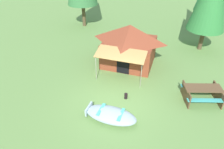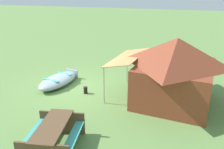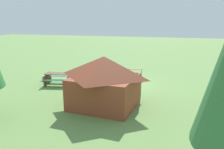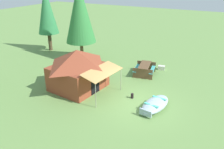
# 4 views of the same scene
# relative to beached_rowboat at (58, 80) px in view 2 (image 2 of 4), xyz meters

# --- Properties ---
(ground_plane) EXTENTS (80.00, 80.00, 0.00)m
(ground_plane) POSITION_rel_beached_rowboat_xyz_m (0.01, 1.15, -0.24)
(ground_plane) COLOR #668D48
(beached_rowboat) EXTENTS (2.51, 1.42, 0.46)m
(beached_rowboat) POSITION_rel_beached_rowboat_xyz_m (0.00, 0.00, 0.00)
(beached_rowboat) COLOR #9BAEBD
(beached_rowboat) RESTS_ON ground_plane
(canvas_cabin_tent) EXTENTS (3.60, 4.30, 2.58)m
(canvas_cabin_tent) POSITION_rel_beached_rowboat_xyz_m (0.07, 5.19, 1.10)
(canvas_cabin_tent) COLOR brown
(canvas_cabin_tent) RESTS_ON ground_plane
(picnic_table) EXTENTS (2.01, 1.72, 0.78)m
(picnic_table) POSITION_rel_beached_rowboat_xyz_m (4.16, 2.22, 0.24)
(picnic_table) COLOR brown
(picnic_table) RESTS_ON ground_plane
(fuel_can) EXTENTS (0.20, 0.20, 0.30)m
(fuel_can) POSITION_rel_beached_rowboat_xyz_m (0.46, 1.57, -0.09)
(fuel_can) COLOR black
(fuel_can) RESTS_ON ground_plane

